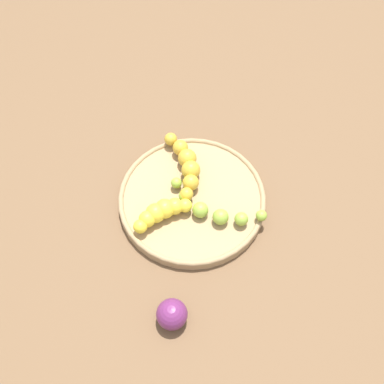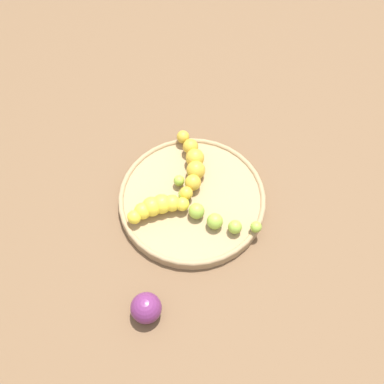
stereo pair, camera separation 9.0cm
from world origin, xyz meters
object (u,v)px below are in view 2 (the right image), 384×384
(fruit_bowl, at_px, (192,199))
(banana_spotted, at_px, (192,164))
(banana_yellow, at_px, (157,207))
(plum_purple, at_px, (146,308))
(banana_green, at_px, (209,212))

(fruit_bowl, distance_m, banana_spotted, 0.07)
(fruit_bowl, height_order, banana_spotted, banana_spotted)
(fruit_bowl, height_order, banana_yellow, banana_yellow)
(fruit_bowl, bearing_deg, banana_yellow, 104.15)
(banana_spotted, distance_m, plum_purple, 0.29)
(banana_green, relative_size, banana_spotted, 0.92)
(banana_green, xyz_separation_m, banana_yellow, (0.03, 0.09, 0.00))
(banana_green, height_order, banana_yellow, banana_yellow)
(banana_yellow, bearing_deg, plum_purple, 158.96)
(fruit_bowl, bearing_deg, plum_purple, 148.61)
(banana_green, bearing_deg, banana_spotted, -128.30)
(banana_yellow, height_order, plum_purple, banana_yellow)
(fruit_bowl, relative_size, banana_green, 1.91)
(banana_green, relative_size, banana_yellow, 1.27)
(banana_green, height_order, banana_spotted, banana_spotted)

